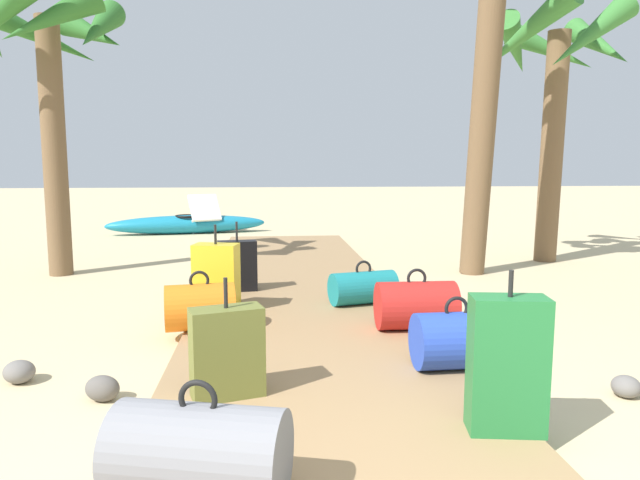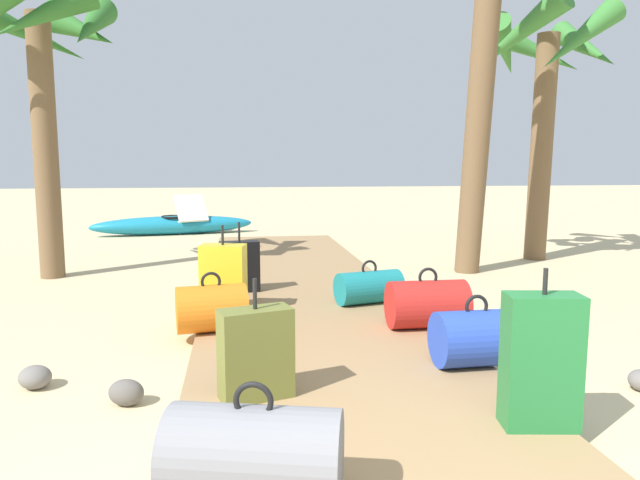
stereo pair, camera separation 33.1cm
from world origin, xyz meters
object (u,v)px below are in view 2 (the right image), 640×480
Objects in this scene: suitcase_green at (541,361)px; duffel_bag_blue at (475,338)px; palm_tree_far_right at (543,74)px; suitcase_black at (240,266)px; duffel_bag_grey at (254,456)px; lounge_chair at (185,217)px; kayak at (173,225)px; duffel_bag_teal at (369,287)px; suitcase_yellow at (224,279)px; palm_tree_far_left at (36,50)px; duffel_bag_red at (427,304)px; duffel_bag_orange at (212,308)px; suitcase_olive at (256,353)px.

duffel_bag_blue is at bearing 87.35° from suitcase_green.
suitcase_black is at bearing -156.66° from palm_tree_far_right.
duffel_bag_grey is 10.18m from lounge_chair.
suitcase_black is at bearing -79.73° from lounge_chair.
palm_tree_far_right is 7.43m from kayak.
duffel_bag_blue is at bearing -79.97° from duffel_bag_teal.
suitcase_green reaches higher than duffel_bag_grey.
palm_tree_far_right reaches higher than suitcase_black.
palm_tree_far_left is at bearing 133.62° from suitcase_yellow.
palm_tree_far_left is (-3.95, 3.11, 2.53)m from duffel_bag_red.
duffel_bag_orange is (-1.81, 1.06, 0.00)m from duffel_bag_blue.
duffel_bag_teal is at bearing 108.38° from duffel_bag_red.
lounge_chair is (-2.70, 8.74, 0.06)m from duffel_bag_blue.
palm_tree_far_left is at bearing 126.14° from duffel_bag_orange.
suitcase_olive is at bearing -80.69° from kayak.
duffel_bag_orange is 2.45m from duffel_bag_grey.
duffel_bag_grey is 1.12× the size of duffel_bag_teal.
duffel_bag_blue is at bearing 12.35° from suitcase_olive.
duffel_bag_orange is (-0.23, -1.44, -0.08)m from suitcase_black.
duffel_bag_blue is 8.84m from kayak.
duffel_bag_orange is (-0.32, 1.39, -0.07)m from suitcase_olive.
duffel_bag_orange is at bearing 102.92° from suitcase_olive.
suitcase_olive is at bearing -139.60° from duffel_bag_red.
lounge_chair is at bearing 107.19° from duffel_bag_blue.
lounge_chair is 0.50× the size of kayak.
suitcase_yellow is at bearing 93.66° from duffel_bag_grey.
suitcase_green is 1.52× the size of duffel_bag_blue.
duffel_bag_grey is at bearing -123.22° from duffel_bag_red.
duffel_bag_orange is at bearing 96.53° from duffel_bag_grey.
suitcase_green is 3.07m from suitcase_yellow.
suitcase_yellow is 1.32× the size of duffel_bag_orange.
duffel_bag_grey is at bearing -89.33° from suitcase_black.
palm_tree_far_left is at bearing -176.81° from palm_tree_far_right.
suitcase_yellow is at bearing -149.06° from palm_tree_far_right.
suitcase_black reaches higher than duffel_bag_red.
suitcase_olive reaches higher than duffel_bag_teal.
suitcase_green is 6.47m from palm_tree_far_right.
duffel_bag_blue is at bearing -70.78° from kayak.
duffel_bag_blue is at bearing -45.38° from palm_tree_far_left.
suitcase_black is at bearing 114.21° from suitcase_green.
duffel_bag_red is at bearing -45.57° from suitcase_black.
duffel_bag_orange is 0.37× the size of lounge_chair.
duffel_bag_orange is at bearing 175.49° from duffel_bag_red.
duffel_bag_blue is at bearing -30.40° from duffel_bag_orange.
suitcase_yellow is 1.17× the size of duffel_bag_teal.
duffel_bag_red is at bearing -68.78° from kayak.
duffel_bag_red is 8.27m from lounge_chair.
duffel_bag_grey is (0.19, -3.04, -0.11)m from suitcase_yellow.
suitcase_black is 3.87m from duffel_bag_grey.
duffel_bag_teal is 7.34m from lounge_chair.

